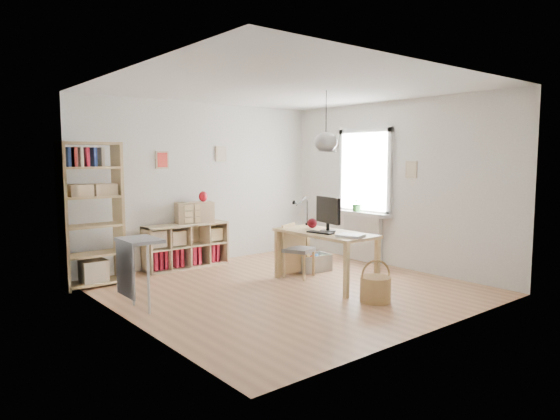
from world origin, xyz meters
TOP-DOWN VIEW (x-y plane):
  - ground at (0.00, 0.00)m, footprint 4.50×4.50m
  - room_shell at (0.55, -0.15)m, footprint 4.50×4.50m
  - window_unit at (2.23, 0.60)m, footprint 0.07×1.16m
  - radiator at (2.19, 0.60)m, footprint 0.10×0.80m
  - windowsill at (2.14, 0.60)m, footprint 0.22×1.20m
  - desk at (0.55, -0.15)m, footprint 0.70×1.50m
  - cube_shelf at (-0.47, 2.08)m, footprint 1.40×0.38m
  - tall_bookshelf at (-2.04, 1.80)m, footprint 0.80×0.38m
  - side_table at (-2.04, 0.35)m, footprint 0.40×0.55m
  - chair at (0.52, 0.44)m, footprint 0.51×0.51m
  - wicker_basket at (0.43, -1.18)m, footprint 0.38×0.38m
  - storage_chest at (1.00, 0.62)m, footprint 0.60×0.65m
  - monitor at (0.58, -0.18)m, footprint 0.22×0.56m
  - keyboard at (0.40, -0.21)m, footprint 0.21×0.40m
  - task_lamp at (0.63, 0.47)m, footprint 0.38×0.14m
  - yarn_ball at (0.66, 0.24)m, footprint 0.14×0.14m
  - paper_tray at (0.49, -0.69)m, footprint 0.35×0.39m
  - drawer_chest at (-0.29, 2.04)m, footprint 0.64×0.40m
  - red_vase at (-0.12, 2.04)m, footprint 0.14×0.14m
  - potted_plant at (2.12, 0.68)m, footprint 0.29×0.26m

SIDE VIEW (x-z plane):
  - ground at x=0.00m, z-range 0.00..0.00m
  - wicker_basket at x=0.43m, z-range -0.09..0.44m
  - storage_chest at x=1.00m, z-range -0.10..0.46m
  - cube_shelf at x=-0.47m, z-range -0.06..0.66m
  - radiator at x=2.19m, z-range 0.00..0.80m
  - chair at x=0.52m, z-range 0.06..0.85m
  - desk at x=0.55m, z-range 0.28..1.03m
  - side_table at x=-2.04m, z-range 0.24..1.09m
  - keyboard at x=0.40m, z-range 0.75..0.77m
  - paper_tray at x=0.49m, z-range 0.75..0.78m
  - yarn_ball at x=0.66m, z-range 0.75..0.89m
  - windowsill at x=2.14m, z-range 0.80..0.86m
  - drawer_chest at x=-0.29m, z-range 0.72..1.06m
  - potted_plant at x=2.12m, z-range 0.86..1.14m
  - monitor at x=0.58m, z-range 0.78..1.27m
  - task_lamp at x=0.63m, z-range 0.82..1.23m
  - tall_bookshelf at x=-2.04m, z-range 0.09..2.09m
  - red_vase at x=-0.12m, z-range 1.06..1.23m
  - window_unit at x=2.23m, z-range 0.82..2.28m
  - room_shell at x=0.55m, z-range -0.25..4.25m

